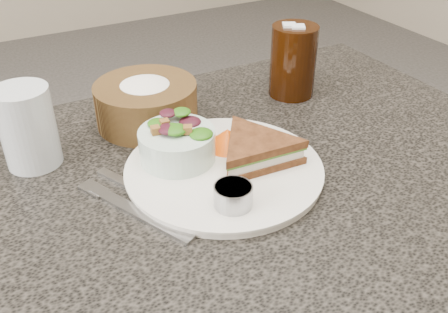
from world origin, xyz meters
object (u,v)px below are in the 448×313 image
salad_bowl (177,140)px  dinner_plate (224,170)px  water_glass (28,127)px  sandwich (255,150)px  dressing_ramekin (233,196)px  bread_basket (146,97)px  cola_glass (293,58)px

salad_bowl → dinner_plate: bearing=-45.6°
dinner_plate → water_glass: 0.30m
sandwich → dressing_ramekin: (-0.08, -0.07, -0.01)m
dinner_plate → bread_basket: 0.21m
dressing_ramekin → water_glass: bearing=129.5°
sandwich → cola_glass: cola_glass is taller
water_glass → cola_glass: bearing=1.2°
salad_bowl → cola_glass: (0.29, 0.12, 0.03)m
dinner_plate → dressing_ramekin: (-0.03, -0.09, 0.02)m
dinner_plate → water_glass: water_glass is taller
water_glass → salad_bowl: bearing=-31.0°
dressing_ramekin → water_glass: 0.33m
dinner_plate → water_glass: bearing=145.4°
dressing_ramekin → water_glass: (-0.21, 0.25, 0.03)m
dressing_ramekin → bread_basket: bearing=91.8°
cola_glass → dinner_plate: bearing=-144.1°
dressing_ramekin → sandwich: bearing=43.0°
dressing_ramekin → dinner_plate: bearing=68.9°
bread_basket → water_glass: (-0.20, -0.04, 0.01)m
salad_bowl → water_glass: (-0.19, 0.11, 0.02)m
dinner_plate → water_glass: size_ratio=2.34×
cola_glass → water_glass: (-0.48, -0.01, -0.01)m
dinner_plate → salad_bowl: 0.08m
salad_bowl → dressing_ramekin: salad_bowl is taller
dinner_plate → salad_bowl: size_ratio=2.54×
dinner_plate → dressing_ramekin: size_ratio=5.62×
dinner_plate → sandwich: size_ratio=1.88×
cola_glass → sandwich: bearing=-136.4°
dressing_ramekin → bread_basket: bread_basket is taller
salad_bowl → bread_basket: bread_basket is taller
water_glass → dinner_plate: bearing=-34.6°
salad_bowl → cola_glass: bearing=22.8°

